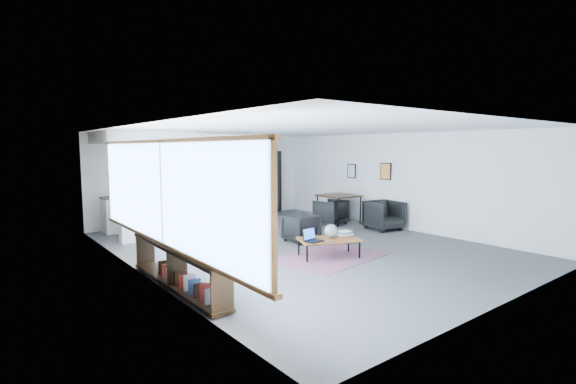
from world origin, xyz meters
TOP-DOWN VIEW (x-y plane):
  - room at (0.00, 0.00)m, footprint 7.02×9.02m
  - window at (-3.46, -0.90)m, footprint 0.10×5.95m
  - console at (-3.30, -1.05)m, footprint 0.35×3.00m
  - kitchenette at (-1.20, 3.71)m, footprint 4.20×1.96m
  - doorway at (2.30, 4.42)m, footprint 1.10×0.12m
  - track_light at (-0.59, 2.20)m, footprint 1.60×0.07m
  - wall_art_lower at (3.47, 0.40)m, footprint 0.03×0.38m
  - wall_art_upper at (3.47, 1.70)m, footprint 0.03×0.34m
  - kilim_rug at (-0.14, -1.13)m, footprint 2.48×1.88m
  - coffee_table at (-0.14, -1.13)m, footprint 1.34×1.05m
  - laptop at (-0.58, -1.10)m, footprint 0.38×0.33m
  - ceramic_pot at (-0.07, -1.12)m, footprint 0.28×0.28m
  - book_stack at (0.35, -1.09)m, footprint 0.30×0.24m
  - coaster at (0.00, -1.33)m, footprint 0.11×0.11m
  - armchair_left at (-1.47, 0.23)m, footprint 0.92×0.90m
  - armchair_right at (0.32, 0.31)m, footprint 0.69×0.65m
  - floor_lamp at (-0.54, 0.95)m, footprint 0.52×0.52m
  - dining_table at (2.72, 1.47)m, footprint 1.02×1.02m
  - dining_chair_near at (3.00, 0.04)m, footprint 0.82×0.78m
  - dining_chair_far at (2.45, 1.53)m, footprint 0.75×0.72m
  - microwave at (-0.35, 4.15)m, footprint 0.56×0.36m

SIDE VIEW (x-z plane):
  - kilim_rug at x=-0.14m, z-range 0.00..0.01m
  - console at x=-3.30m, z-range -0.07..0.73m
  - dining_chair_far at x=2.45m, z-range 0.00..0.67m
  - armchair_right at x=0.32m, z-range 0.00..0.70m
  - coffee_table at x=-0.14m, z-range 0.16..0.55m
  - dining_chair_near at x=3.00m, z-range 0.00..0.74m
  - armchair_left at x=-1.47m, z-range 0.00..0.74m
  - coaster at x=0.00m, z-range 0.39..0.39m
  - book_stack at x=0.35m, z-range 0.39..0.48m
  - laptop at x=-0.58m, z-range 0.34..0.59m
  - ceramic_pot at x=-0.07m, z-range 0.39..0.66m
  - dining_table at x=2.72m, z-range 0.35..1.19m
  - doorway at x=2.30m, z-range 0.00..2.15m
  - microwave at x=-0.35m, z-range 0.93..1.28m
  - room at x=0.00m, z-range -0.01..2.61m
  - kitchenette at x=-1.20m, z-range 0.08..2.68m
  - window at x=-3.46m, z-range 0.63..2.29m
  - wall_art_upper at x=3.47m, z-range 1.28..1.72m
  - floor_lamp at x=-0.54m, z-range 0.64..2.38m
  - wall_art_lower at x=3.47m, z-range 1.31..1.79m
  - track_light at x=-0.59m, z-range 2.45..2.60m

